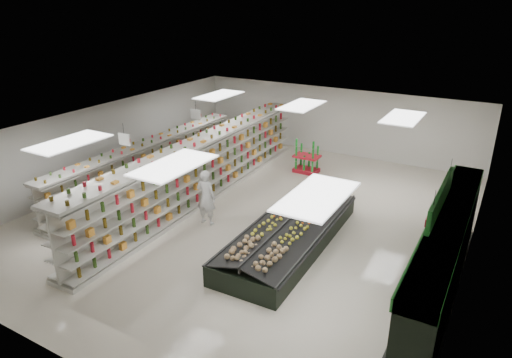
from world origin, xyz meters
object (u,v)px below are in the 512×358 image
Objects in this scene: shopper_background at (222,151)px; gondola_left at (150,165)px; gondola_center at (202,171)px; shopper_main at (206,197)px; soda_endcap at (307,158)px; produce_island at (290,232)px.

gondola_left is at bearing 144.25° from shopper_background.
shopper_main is at bearing -52.66° from gondola_center.
soda_endcap is 3.74m from shopper_background.
shopper_background is at bearing 140.88° from produce_island.
gondola_center is 2.19m from shopper_main.
produce_island is 7.09m from shopper_background.
shopper_main is at bearing -98.89° from soda_endcap.
gondola_center is 5.06m from soda_endcap.
gondola_left is 5.98× the size of shopper_background.
gondola_left is 7.35m from produce_island.
gondola_center is at bearing -1.22° from gondola_left.
produce_island is 3.63× the size of shopper_background.
gondola_left is 7.50× the size of soda_endcap.
gondola_left is at bearing -138.82° from soda_endcap.
shopper_background reaches higher than produce_island.
gondola_center is 2.14× the size of produce_island.
gondola_left is 0.77× the size of gondola_center.
gondola_left is 5.39× the size of shopper_main.
gondola_left is 3.28m from shopper_background.
shopper_background reaches higher than soda_endcap.
produce_island is 4.55× the size of soda_endcap.
gondola_center is 7.75× the size of shopper_background.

